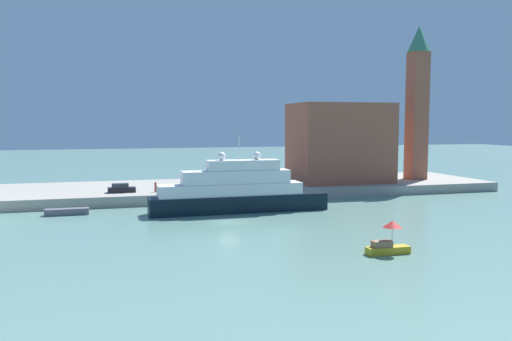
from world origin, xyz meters
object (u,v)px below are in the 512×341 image
object	(u,v)px
small_motorboat	(388,241)
harbor_building	(340,143)
work_barge	(67,212)
mooring_bollard	(237,189)
bell_tower	(417,97)
large_yacht	(237,191)
parked_car	(121,189)
person_figure	(156,187)

from	to	relation	value
small_motorboat	harbor_building	world-z (taller)	harbor_building
work_barge	mooring_bollard	bearing A→B (deg)	13.56
harbor_building	bell_tower	world-z (taller)	bell_tower
small_motorboat	harbor_building	bearing A→B (deg)	70.68
large_yacht	harbor_building	distance (m)	30.70
parked_car	bell_tower	bearing A→B (deg)	4.58
bell_tower	person_figure	xyz separation A→B (m)	(-50.97, -5.53, -15.29)
parked_car	person_figure	distance (m)	5.40
small_motorboat	person_figure	world-z (taller)	person_figure
mooring_bollard	person_figure	bearing A→B (deg)	170.92
person_figure	mooring_bollard	xyz separation A→B (m)	(13.00, -2.08, -0.44)
harbor_building	small_motorboat	bearing A→B (deg)	-109.32
bell_tower	mooring_bollard	world-z (taller)	bell_tower
small_motorboat	mooring_bollard	distance (m)	37.97
small_motorboat	person_figure	xyz separation A→B (m)	(-18.80, 39.60, 1.20)
bell_tower	mooring_bollard	xyz separation A→B (m)	(-37.98, -7.61, -15.73)
parked_car	mooring_bollard	world-z (taller)	parked_car
bell_tower	person_figure	world-z (taller)	bell_tower
bell_tower	work_barge	bearing A→B (deg)	-167.76
parked_car	harbor_building	bearing A→B (deg)	6.48
work_barge	person_figure	bearing A→B (deg)	32.91
harbor_building	work_barge	bearing A→B (deg)	-163.71
work_barge	parked_car	bearing A→B (deg)	51.08
work_barge	parked_car	xyz separation A→B (m)	(7.54, 9.33, 1.82)
large_yacht	work_barge	bearing A→B (deg)	170.25
work_barge	harbor_building	size ratio (longest dim) A/B	0.33
harbor_building	large_yacht	bearing A→B (deg)	-143.61
bell_tower	person_figure	distance (m)	53.50
harbor_building	bell_tower	size ratio (longest dim) A/B	0.59
large_yacht	person_figure	distance (m)	16.12
work_barge	mooring_bollard	distance (m)	26.62
parked_car	large_yacht	bearing A→B (deg)	-40.31
small_motorboat	bell_tower	size ratio (longest dim) A/B	0.15
large_yacht	small_motorboat	size ratio (longest dim) A/B	5.88
work_barge	harbor_building	world-z (taller)	harbor_building
large_yacht	bell_tower	distance (m)	46.72
harbor_building	person_figure	distance (m)	35.68
small_motorboat	mooring_bollard	xyz separation A→B (m)	(-5.80, 37.52, 0.76)
bell_tower	mooring_bollard	bearing A→B (deg)	-168.67
small_motorboat	bell_tower	bearing A→B (deg)	54.52
large_yacht	mooring_bollard	size ratio (longest dim) A/B	35.95
large_yacht	parked_car	distance (m)	20.60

